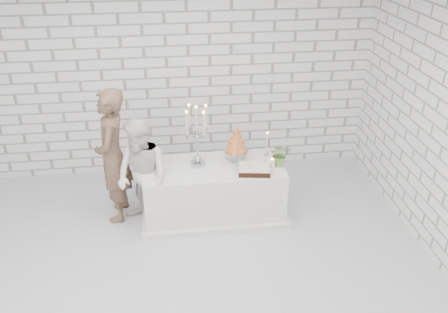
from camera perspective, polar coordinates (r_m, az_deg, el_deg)
ground at (r=5.41m, az=-5.56°, el=-14.61°), size 6.00×5.00×0.01m
ceiling at (r=4.01m, az=-7.67°, el=18.41°), size 6.00×5.00×0.01m
wall_back at (r=6.81m, az=-7.02°, el=9.67°), size 6.00×0.01×3.00m
cake_table at (r=6.11m, az=-1.25°, el=-4.27°), size 1.80×0.80×0.75m
groom at (r=6.00m, az=-13.62°, el=0.03°), size 0.47×0.68×1.81m
bride at (r=5.80m, az=-10.09°, el=-2.36°), size 0.91×0.92×1.50m
candelabra at (r=5.76m, az=-3.38°, el=2.51°), size 0.40×0.40×0.83m
croquembouche at (r=5.93m, az=1.53°, el=1.51°), size 0.37×0.37×0.48m
chocolate_cake at (r=5.77m, az=3.76°, el=-1.61°), size 0.43×0.34×0.08m
pillar_candle at (r=5.88m, az=5.95°, el=-0.87°), size 0.09×0.09×0.12m
extra_taper at (r=6.13m, az=5.34°, el=1.51°), size 0.07×0.07×0.32m
flowers at (r=5.91m, az=6.98°, el=0.26°), size 0.31×0.28×0.31m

